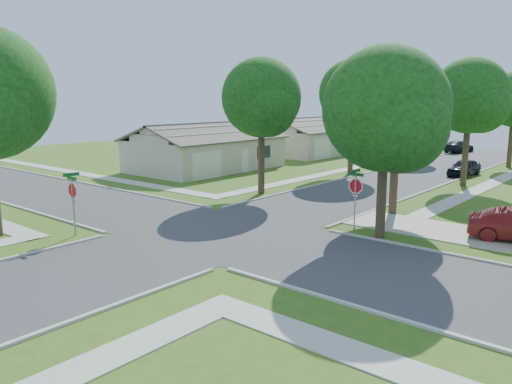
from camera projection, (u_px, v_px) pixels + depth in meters
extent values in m
plane|color=#335717|center=(218.00, 232.00, 23.84)|extent=(100.00, 100.00, 0.00)
cube|color=#333335|center=(218.00, 232.00, 23.84)|extent=(7.00, 100.00, 0.02)
cube|color=#9E9B91|center=(502.00, 179.00, 39.61)|extent=(1.20, 40.00, 0.04)
cube|color=#9E9B91|center=(363.00, 166.00, 47.29)|extent=(1.20, 40.00, 0.04)
cube|color=#9E9B91|center=(437.00, 230.00, 24.22)|extent=(8.80, 3.60, 0.05)
cube|color=gray|center=(74.00, 208.00, 23.01)|extent=(0.06, 0.06, 2.70)
cylinder|color=white|center=(72.00, 191.00, 22.86)|extent=(1.05, 0.02, 1.05)
cylinder|color=#B00C19|center=(72.00, 191.00, 22.86)|extent=(0.90, 0.03, 0.90)
cube|color=#B00C19|center=(73.00, 201.00, 22.95)|extent=(0.34, 0.03, 0.12)
cube|color=white|center=(73.00, 201.00, 22.95)|extent=(0.30, 0.03, 0.08)
cube|color=#0C5426|center=(72.00, 178.00, 22.76)|extent=(0.80, 0.02, 0.16)
cube|color=#0C5426|center=(71.00, 174.00, 22.72)|extent=(0.02, 0.80, 0.16)
cube|color=gray|center=(355.00, 202.00, 24.18)|extent=(0.06, 0.06, 2.70)
cylinder|color=white|center=(356.00, 186.00, 24.03)|extent=(1.05, 0.02, 1.05)
cylinder|color=#B00C19|center=(356.00, 186.00, 24.03)|extent=(0.90, 0.03, 0.90)
cube|color=#B00C19|center=(355.00, 196.00, 24.12)|extent=(0.34, 0.03, 0.12)
cube|color=white|center=(355.00, 196.00, 24.12)|extent=(0.30, 0.03, 0.08)
cube|color=#0C5426|center=(356.00, 174.00, 23.92)|extent=(0.80, 0.02, 0.16)
cube|color=#0C5426|center=(356.00, 171.00, 23.89)|extent=(0.02, 0.80, 0.16)
cylinder|color=#38281C|center=(394.00, 179.00, 27.31)|extent=(0.44, 0.44, 3.95)
sphere|color=#0D370E|center=(398.00, 107.00, 26.58)|extent=(4.80, 4.80, 4.80)
sphere|color=#0D370E|center=(408.00, 119.00, 25.80)|extent=(3.46, 3.46, 3.46)
sphere|color=#0D370E|center=(390.00, 115.00, 27.58)|extent=(3.26, 3.26, 3.26)
cylinder|color=#38281C|center=(465.00, 156.00, 36.32)|extent=(0.44, 0.44, 4.30)
sphere|color=#0D370E|center=(470.00, 95.00, 35.52)|extent=(5.40, 5.40, 5.40)
sphere|color=#0D370E|center=(481.00, 105.00, 34.64)|extent=(3.89, 3.89, 3.89)
sphere|color=#0D370E|center=(461.00, 103.00, 36.64)|extent=(3.67, 3.67, 3.67)
cylinder|color=#38281C|center=(511.00, 145.00, 46.14)|extent=(0.44, 0.44, 4.20)
sphere|color=#0D370E|center=(507.00, 105.00, 46.41)|extent=(3.40, 3.40, 3.40)
cylinder|color=#38281C|center=(261.00, 162.00, 33.20)|extent=(0.44, 0.44, 4.25)
sphere|color=#0D370E|center=(261.00, 97.00, 32.42)|extent=(5.20, 5.20, 5.20)
sphere|color=#0D370E|center=(267.00, 108.00, 31.57)|extent=(3.74, 3.74, 3.74)
sphere|color=#0D370E|center=(259.00, 105.00, 33.49)|extent=(3.54, 3.54, 3.54)
cylinder|color=#38281C|center=(351.00, 147.00, 42.23)|extent=(0.44, 0.44, 4.44)
sphere|color=#0D370E|center=(353.00, 93.00, 41.39)|extent=(5.60, 5.60, 5.60)
sphere|color=#0D370E|center=(360.00, 102.00, 40.48)|extent=(4.03, 4.03, 4.03)
sphere|color=#0D370E|center=(348.00, 100.00, 42.56)|extent=(3.81, 3.81, 3.81)
cylinder|color=#38281C|center=(413.00, 141.00, 52.09)|extent=(0.44, 0.44, 3.90)
sphere|color=#0D370E|center=(415.00, 104.00, 51.39)|extent=(4.60, 4.60, 4.60)
sphere|color=#0D370E|center=(420.00, 110.00, 50.64)|extent=(3.31, 3.31, 3.31)
sphere|color=#0D370E|center=(410.00, 108.00, 52.34)|extent=(3.13, 3.13, 3.13)
cylinder|color=#38281C|center=(381.00, 200.00, 22.71)|extent=(0.44, 0.44, 3.54)
sphere|color=#0D370E|center=(386.00, 109.00, 21.96)|extent=(5.60, 5.60, 5.60)
sphere|color=#0D370E|center=(401.00, 126.00, 21.05)|extent=(4.03, 4.03, 4.03)
sphere|color=#0D370E|center=(375.00, 121.00, 23.12)|extent=(3.81, 3.81, 3.81)
cube|color=#B8AD91|center=(206.00, 154.00, 44.98)|extent=(8.00, 13.00, 2.80)
cube|color=#49443E|center=(222.00, 132.00, 43.34)|extent=(4.42, 13.60, 1.56)
cube|color=#49443E|center=(191.00, 130.00, 45.86)|extent=(4.42, 13.60, 1.56)
cube|color=silver|center=(207.00, 165.00, 39.55)|extent=(0.06, 3.20, 2.20)
cube|color=silver|center=(245.00, 161.00, 43.00)|extent=(0.06, 0.90, 2.00)
cube|color=#1E2633|center=(264.00, 152.00, 44.86)|extent=(0.06, 1.80, 1.10)
cube|color=#B8AD91|center=(311.00, 141.00, 57.80)|extent=(8.00, 13.00, 2.80)
cube|color=#49443E|center=(327.00, 124.00, 56.16)|extent=(4.42, 13.60, 1.56)
cube|color=#49443E|center=(297.00, 123.00, 58.68)|extent=(4.42, 13.60, 1.56)
cube|color=silver|center=(323.00, 149.00, 52.38)|extent=(0.06, 3.20, 2.20)
cube|color=silver|center=(345.00, 147.00, 55.83)|extent=(0.06, 0.90, 2.00)
cube|color=#1E2633|center=(356.00, 140.00, 57.69)|extent=(0.06, 1.80, 1.10)
imported|color=black|center=(464.00, 167.00, 41.23)|extent=(1.85, 4.13, 1.38)
imported|color=black|center=(459.00, 147.00, 59.05)|extent=(2.50, 5.01, 1.40)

